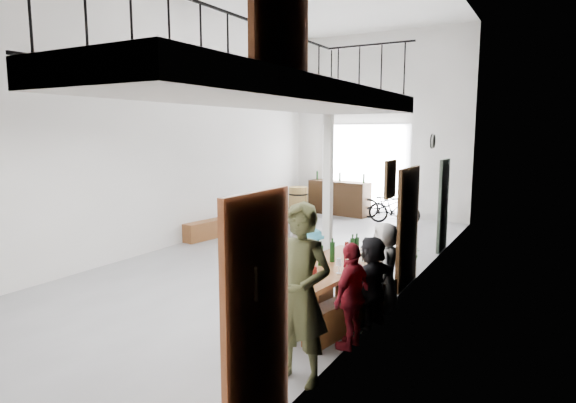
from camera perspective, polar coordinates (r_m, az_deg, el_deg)
The scene contains 24 objects.
floor at distance 9.81m, azimuth -1.21°, elevation -6.98°, with size 12.00×12.00×0.00m, color slate.
room_walls at distance 9.51m, azimuth -1.28°, elevation 14.15°, with size 12.00×12.00×12.00m.
gateway_portal at distance 15.06m, azimuth 9.04°, elevation 3.67°, with size 2.80×0.08×2.80m, color white.
right_wall_decor at distance 6.68m, azimuth 10.62°, elevation 0.92°, with size 0.07×8.28×5.07m.
balcony at distance 5.78m, azimuth -0.17°, elevation 12.08°, with size 1.52×5.62×4.00m.
tasting_table at distance 6.61m, azimuth 4.82°, elevation -8.21°, with size 1.16×2.32×0.79m.
bench_inner at distance 6.98m, azimuth -0.50°, elevation -11.36°, with size 0.33×2.05×0.47m, color brown.
bench_wall at distance 6.65m, azimuth 7.80°, elevation -12.57°, with size 0.25×1.94×0.45m, color brown.
tableware at distance 6.71m, azimuth 6.09°, elevation -6.02°, with size 0.71×1.62×0.35m.
side_bench at distance 11.95m, azimuth -9.14°, elevation -3.23°, with size 0.34×1.57×0.44m, color brown.
oak_barrel at distance 14.97m, azimuth 1.23°, elevation 0.06°, with size 0.60×0.60×0.88m.
serving_counter at distance 15.15m, azimuth 6.06°, elevation 0.42°, with size 1.99×0.55×1.05m, color #392412.
counter_bottles at distance 15.10m, azimuth 6.16°, elevation 2.93°, with size 1.73×0.29×0.28m.
guest_left_a at distance 6.36m, azimuth -3.57°, elevation -9.82°, with size 0.59×0.38×1.21m, color silver.
guest_left_b at distance 6.79m, azimuth -1.10°, elevation -8.50°, with size 0.45×0.30×1.24m, color teal.
guest_left_c at distance 7.38m, azimuth 0.86°, elevation -6.79°, with size 0.64×0.50×1.32m, color silver.
guest_left_d at distance 7.72m, azimuth 2.91°, elevation -7.11°, with size 0.69×0.40×1.07m, color teal.
guest_right_a at distance 5.87m, azimuth 7.57°, elevation -11.01°, with size 0.76×0.32×1.30m, color #AF1E2E.
guest_right_b at distance 6.55m, azimuth 9.87°, elevation -9.32°, with size 1.14×0.36×1.22m, color black.
guest_right_c at distance 7.10m, azimuth 11.37°, elevation -7.63°, with size 0.64×0.41×1.30m, color silver.
host_standing at distance 4.98m, azimuth 1.51°, elevation -10.91°, with size 0.69×0.45×1.88m, color #4A4D2B.
potted_plant at distance 9.72m, azimuth 14.46°, elevation -5.97°, with size 0.42×0.36×0.46m, color #234C1D.
bicycle_near at distance 14.52m, azimuth 11.79°, elevation -0.31°, with size 0.61×1.74×0.92m, color black.
bicycle_far at distance 13.85m, azimuth 12.45°, elevation -0.79°, with size 0.42×1.49×0.89m, color black.
Camera 1 is at (4.82, -8.14, 2.58)m, focal length 30.00 mm.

